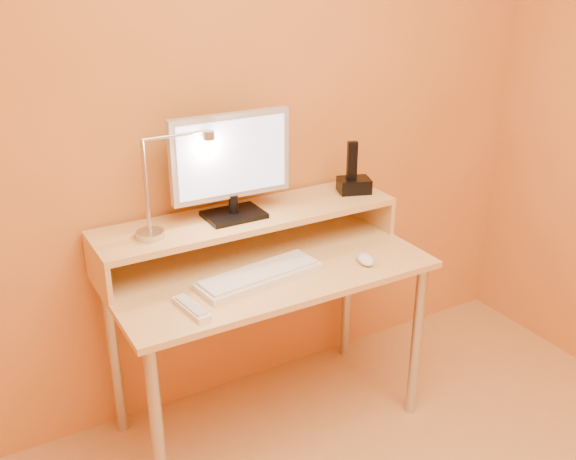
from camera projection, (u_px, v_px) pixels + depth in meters
wall_back at (226, 110)px, 2.50m from camera, size 3.00×0.04×2.50m
desk_leg_fl at (158, 434)px, 2.15m from camera, size 0.04×0.04×0.69m
desk_leg_fr at (416, 342)px, 2.65m from camera, size 0.04×0.04×0.69m
desk_leg_bl at (114, 358)px, 2.55m from camera, size 0.04×0.04×0.69m
desk_leg_br at (347, 290)px, 3.05m from camera, size 0.04×0.04×0.69m
desk_lower at (267, 269)px, 2.46m from camera, size 1.20×0.60×0.02m
shelf_riser_left at (98, 270)px, 2.28m from camera, size 0.02×0.30×0.14m
shelf_riser_right at (371, 208)px, 2.81m from camera, size 0.02×0.30×0.14m
desk_shelf at (248, 217)px, 2.51m from camera, size 1.20×0.30×0.02m
monitor_foot at (234, 215)px, 2.48m from camera, size 0.22×0.16×0.02m
monitor_neck at (234, 204)px, 2.46m from camera, size 0.04×0.04×0.07m
monitor_panel at (231, 156)px, 2.39m from camera, size 0.47×0.05×0.32m
monitor_back at (228, 154)px, 2.41m from camera, size 0.42×0.02×0.27m
monitor_screen at (233, 157)px, 2.38m from camera, size 0.42×0.01×0.28m
lamp_base at (150, 234)px, 2.30m from camera, size 0.10×0.10×0.02m
lamp_post at (146, 187)px, 2.23m from camera, size 0.01×0.01×0.33m
lamp_arm at (176, 135)px, 2.22m from camera, size 0.24×0.01×0.01m
lamp_head at (208, 135)px, 2.28m from camera, size 0.04×0.04×0.03m
lamp_bulb at (209, 139)px, 2.28m from camera, size 0.03×0.03×0.00m
phone_dock at (354, 185)px, 2.72m from camera, size 0.16×0.14×0.06m
phone_handset at (352, 160)px, 2.67m from camera, size 0.05×0.04×0.16m
phone_led at (370, 187)px, 2.70m from camera, size 0.01×0.00×0.04m
keyboard at (259, 276)px, 2.35m from camera, size 0.48×0.21×0.02m
mouse at (366, 259)px, 2.47m from camera, size 0.08×0.11×0.03m
remote_control at (191, 308)px, 2.15m from camera, size 0.07×0.19×0.02m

